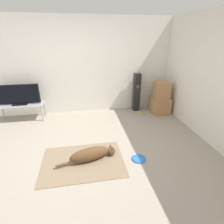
% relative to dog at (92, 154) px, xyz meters
% --- Properties ---
extents(ground_plane, '(12.00, 12.00, 0.00)m').
position_rel_dog_xyz_m(ground_plane, '(-0.16, 0.24, -0.13)').
color(ground_plane, '#9E9384').
extents(wall_back, '(8.00, 0.06, 2.55)m').
position_rel_dog_xyz_m(wall_back, '(-0.16, 2.34, 1.14)').
color(wall_back, silver).
rests_on(wall_back, ground_plane).
extents(wall_right, '(0.06, 8.00, 2.55)m').
position_rel_dog_xyz_m(wall_right, '(2.44, 0.24, 1.14)').
color(wall_right, silver).
rests_on(wall_right, ground_plane).
extents(area_rug, '(1.43, 1.03, 0.01)m').
position_rel_dog_xyz_m(area_rug, '(-0.16, -0.02, -0.13)').
color(area_rug, '#847056').
rests_on(area_rug, ground_plane).
extents(dog, '(1.06, 0.37, 0.25)m').
position_rel_dog_xyz_m(dog, '(0.00, 0.00, 0.00)').
color(dog, brown).
rests_on(dog, area_rug).
extents(frisbee, '(0.25, 0.25, 0.03)m').
position_rel_dog_xyz_m(frisbee, '(0.83, -0.13, -0.12)').
color(frisbee, blue).
rests_on(frisbee, ground_plane).
extents(cardboard_box_lower, '(0.48, 0.49, 0.46)m').
position_rel_dog_xyz_m(cardboard_box_lower, '(2.08, 1.81, 0.10)').
color(cardboard_box_lower, '#A87A4C').
rests_on(cardboard_box_lower, ground_plane).
extents(cardboard_box_upper, '(0.38, 0.38, 0.45)m').
position_rel_dog_xyz_m(cardboard_box_upper, '(2.08, 1.79, 0.55)').
color(cardboard_box_upper, '#A87A4C').
rests_on(cardboard_box_upper, cardboard_box_lower).
extents(floor_speaker, '(0.18, 0.18, 1.10)m').
position_rel_dog_xyz_m(floor_speaker, '(1.46, 2.11, 0.42)').
color(floor_speaker, black).
rests_on(floor_speaker, ground_plane).
extents(tv_stand, '(1.13, 0.43, 0.43)m').
position_rel_dog_xyz_m(tv_stand, '(-1.68, 2.00, 0.25)').
color(tv_stand, '#A8A8AD').
rests_on(tv_stand, ground_plane).
extents(tv, '(1.02, 0.20, 0.52)m').
position_rel_dog_xyz_m(tv, '(-1.68, 2.01, 0.55)').
color(tv, black).
rests_on(tv, tv_stand).
extents(tennis_ball_by_boxes, '(0.07, 0.07, 0.07)m').
position_rel_dog_xyz_m(tennis_ball_by_boxes, '(1.75, 1.81, -0.10)').
color(tennis_ball_by_boxes, '#C6E033').
rests_on(tennis_ball_by_boxes, ground_plane).
extents(tennis_ball_near_speaker, '(0.07, 0.07, 0.07)m').
position_rel_dog_xyz_m(tennis_ball_near_speaker, '(1.51, 1.81, -0.10)').
color(tennis_ball_near_speaker, '#C6E033').
rests_on(tennis_ball_near_speaker, ground_plane).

